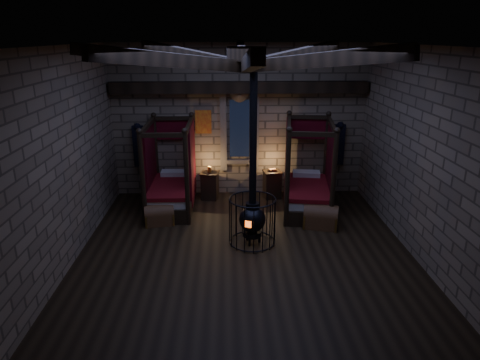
{
  "coord_description": "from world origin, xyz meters",
  "views": [
    {
      "loc": [
        -0.38,
        -8.26,
        4.38
      ],
      "look_at": [
        -0.08,
        0.6,
        1.36
      ],
      "focal_mm": 32.0,
      "sensor_mm": 36.0,
      "label": 1
    }
  ],
  "objects_px": {
    "bed_left": "(172,187)",
    "trunk_right": "(321,217)",
    "bed_right": "(307,188)",
    "stove": "(252,217)",
    "trunk_left": "(159,215)"
  },
  "relations": [
    {
      "from": "bed_right",
      "to": "stove",
      "type": "distance_m",
      "value": 2.46
    },
    {
      "from": "trunk_left",
      "to": "trunk_right",
      "type": "relative_size",
      "value": 0.85
    },
    {
      "from": "bed_right",
      "to": "trunk_right",
      "type": "bearing_deg",
      "value": -75.11
    },
    {
      "from": "bed_right",
      "to": "stove",
      "type": "bearing_deg",
      "value": -120.9
    },
    {
      "from": "bed_right",
      "to": "trunk_left",
      "type": "height_order",
      "value": "bed_right"
    },
    {
      "from": "bed_right",
      "to": "stove",
      "type": "xyz_separation_m",
      "value": [
        -1.55,
        -1.91,
        0.06
      ]
    },
    {
      "from": "bed_left",
      "to": "trunk_right",
      "type": "distance_m",
      "value": 3.96
    },
    {
      "from": "bed_left",
      "to": "trunk_right",
      "type": "height_order",
      "value": "bed_left"
    },
    {
      "from": "bed_left",
      "to": "stove",
      "type": "relative_size",
      "value": 0.56
    },
    {
      "from": "bed_left",
      "to": "trunk_right",
      "type": "bearing_deg",
      "value": -20.54
    },
    {
      "from": "trunk_left",
      "to": "stove",
      "type": "relative_size",
      "value": 0.19
    },
    {
      "from": "bed_left",
      "to": "stove",
      "type": "distance_m",
      "value": 2.94
    },
    {
      "from": "bed_right",
      "to": "stove",
      "type": "relative_size",
      "value": 0.58
    },
    {
      "from": "bed_left",
      "to": "trunk_right",
      "type": "xyz_separation_m",
      "value": [
        3.69,
        -1.39,
        -0.3
      ]
    },
    {
      "from": "trunk_left",
      "to": "bed_left",
      "type": "bearing_deg",
      "value": 69.35
    }
  ]
}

